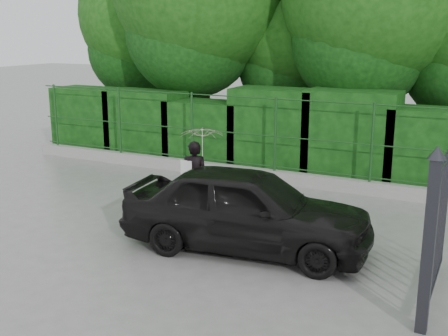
% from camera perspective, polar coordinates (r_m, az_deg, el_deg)
% --- Properties ---
extents(ground, '(80.00, 80.00, 0.00)m').
position_cam_1_polar(ground, '(10.15, -6.45, -7.25)').
color(ground, gray).
extents(kerb, '(14.00, 0.25, 0.30)m').
position_cam_1_polar(kerb, '(13.91, 3.61, -0.68)').
color(kerb, '#9E9E99').
rests_on(kerb, ground).
extents(fence, '(14.13, 0.06, 1.80)m').
position_cam_1_polar(fence, '(13.60, 4.54, 3.49)').
color(fence, '#19431A').
rests_on(fence, kerb).
extents(hedge, '(14.20, 1.20, 2.23)m').
position_cam_1_polar(hedge, '(14.59, 5.66, 3.42)').
color(hedge, black).
rests_on(hedge, ground).
extents(gate, '(0.22, 2.33, 2.36)m').
position_cam_1_polar(gate, '(7.62, 20.54, -5.87)').
color(gate, '#26262C').
rests_on(gate, ground).
extents(woman, '(0.90, 0.87, 1.78)m').
position_cam_1_polar(woman, '(11.17, -2.52, 1.06)').
color(woman, black).
rests_on(woman, ground).
extents(car, '(4.37, 2.14, 1.43)m').
position_cam_1_polar(car, '(9.46, 2.32, -4.17)').
color(car, black).
rests_on(car, ground).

